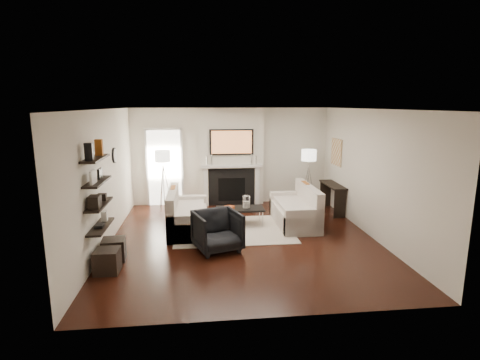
{
  "coord_description": "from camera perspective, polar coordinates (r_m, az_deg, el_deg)",
  "views": [
    {
      "loc": [
        -0.89,
        -7.45,
        2.8
      ],
      "look_at": [
        0.0,
        0.6,
        1.15
      ],
      "focal_mm": 28.0,
      "sensor_mm": 36.0,
      "label": 1
    }
  ],
  "objects": [
    {
      "name": "shelf_upper",
      "position": [
        6.81,
        -20.92,
        -0.26
      ],
      "size": [
        0.25,
        1.0,
        0.04
      ],
      "primitive_type": "cube",
      "color": "black",
      "rests_on": "wall_left"
    },
    {
      "name": "pillow_right_orange",
      "position": [
        9.22,
        9.9,
        -1.64
      ],
      "size": [
        0.1,
        0.42,
        0.42
      ],
      "primitive_type": "cube",
      "color": "#904811",
      "rests_on": "loveseat_right_cushion"
    },
    {
      "name": "tv_screen",
      "position": [
        10.22,
        -1.28,
        5.78
      ],
      "size": [
        1.1,
        0.0,
        0.62
      ],
      "primitive_type": "cube",
      "color": "#BF723F",
      "rests_on": "tv_body"
    },
    {
      "name": "candlestick_r_short",
      "position": [
        10.38,
        2.47,
        3.05
      ],
      "size": [
        0.04,
        0.04,
        0.24
      ],
      "primitive_type": "cylinder",
      "color": "silver",
      "rests_on": "mantel_shelf"
    },
    {
      "name": "coffee_leg_se",
      "position": [
        9.08,
        3.0,
        -5.2
      ],
      "size": [
        0.02,
        0.02,
        0.38
      ],
      "primitive_type": "cylinder",
      "color": "silver",
      "rests_on": "floor"
    },
    {
      "name": "loveseat_right_base",
      "position": [
        8.98,
        8.25,
        -5.36
      ],
      "size": [
        0.85,
        1.8,
        0.42
      ],
      "primitive_type": "cube",
      "color": "beige",
      "rests_on": "floor"
    },
    {
      "name": "coffee_leg_nw",
      "position": [
        8.56,
        -3.18,
        -6.25
      ],
      "size": [
        0.02,
        0.02,
        0.38
      ],
      "primitive_type": "cylinder",
      "color": "silver",
      "rests_on": "floor"
    },
    {
      "name": "hurricane_glass",
      "position": [
        8.73,
        0.98,
        -3.36
      ],
      "size": [
        0.17,
        0.17,
        0.3
      ],
      "primitive_type": "cylinder",
      "color": "white",
      "rests_on": "coffee_table"
    },
    {
      "name": "room_envelope",
      "position": [
        7.64,
        0.49,
        0.58
      ],
      "size": [
        6.0,
        6.0,
        6.0
      ],
      "color": "black",
      "rests_on": "ground"
    },
    {
      "name": "loveseat_right_arm_n",
      "position": [
        8.21,
        9.68,
        -6.38
      ],
      "size": [
        0.85,
        0.18,
        0.6
      ],
      "primitive_type": "cube",
      "color": "beige",
      "rests_on": "floor"
    },
    {
      "name": "candlestick_r_tall",
      "position": [
        10.36,
        1.76,
        3.21
      ],
      "size": [
        0.04,
        0.04,
        0.3
      ],
      "primitive_type": "cylinder",
      "color": "silver",
      "rests_on": "mantel_shelf"
    },
    {
      "name": "loveseat_right_cushion",
      "position": [
        8.9,
        7.99,
        -3.78
      ],
      "size": [
        0.63,
        1.44,
        0.1
      ],
      "primitive_type": "cube",
      "color": "beige",
      "rests_on": "loveseat_right_base"
    },
    {
      "name": "pillow_left_charcoal",
      "position": [
        8.14,
        -10.39,
        -3.48
      ],
      "size": [
        0.1,
        0.4,
        0.4
      ],
      "primitive_type": "cube",
      "color": "black",
      "rests_on": "loveseat_left_cushion"
    },
    {
      "name": "loveseat_left_arm_s",
      "position": [
        9.3,
        -7.77,
        -4.18
      ],
      "size": [
        0.85,
        0.18,
        0.6
      ],
      "primitive_type": "cube",
      "color": "beige",
      "rests_on": "floor"
    },
    {
      "name": "loveseat_left_arm_n",
      "position": [
        7.76,
        -8.05,
        -7.41
      ],
      "size": [
        0.85,
        0.18,
        0.6
      ],
      "primitive_type": "cube",
      "color": "beige",
      "rests_on": "floor"
    },
    {
      "name": "wall_art",
      "position": [
        10.24,
        14.49,
        4.14
      ],
      "size": [
        0.03,
        0.7,
        0.7
      ],
      "primitive_type": "cube",
      "color": "tan",
      "rests_on": "wall_right"
    },
    {
      "name": "firebox",
      "position": [
        10.49,
        -1.28,
        -1.44
      ],
      "size": [
        0.75,
        0.02,
        0.65
      ],
      "primitive_type": "cube",
      "color": "black",
      "rests_on": "floor"
    },
    {
      "name": "lamp_right_post",
      "position": [
        10.39,
        10.29,
        -0.9
      ],
      "size": [
        0.02,
        0.02,
        1.2
      ],
      "primitive_type": "cylinder",
      "color": "silver",
      "rests_on": "floor"
    },
    {
      "name": "clock_face",
      "position": [
        8.62,
        -18.45,
        3.59
      ],
      "size": [
        0.01,
        0.29,
        0.29
      ],
      "primitive_type": "cylinder",
      "rotation": [
        0.0,
        1.57,
        0.0
      ],
      "color": "white",
      "rests_on": "clock_rim"
    },
    {
      "name": "decor_box_tall",
      "position": [
        7.24,
        -19.96,
        -5.17
      ],
      "size": [
        0.1,
        0.1,
        0.18
      ],
      "primitive_type": "cube",
      "color": "white",
      "rests_on": "shelf_bottom"
    },
    {
      "name": "pillow_right_charcoal",
      "position": [
        8.66,
        10.99,
        -2.6
      ],
      "size": [
        0.1,
        0.4,
        0.4
      ],
      "primitive_type": "cube",
      "color": "black",
      "rests_on": "loveseat_right_cushion"
    },
    {
      "name": "ottoman_far",
      "position": [
        6.83,
        -19.58,
        -11.54
      ],
      "size": [
        0.41,
        0.41,
        0.4
      ],
      "primitive_type": "cube",
      "rotation": [
        0.0,
        0.0,
        -0.02
      ],
      "color": "black",
      "rests_on": "floor"
    },
    {
      "name": "hurricane_candle",
      "position": [
        8.74,
        0.98,
        -3.78
      ],
      "size": [
        0.11,
        0.11,
        0.17
      ],
      "primitive_type": "cylinder",
      "color": "white",
      "rests_on": "coffee_table"
    },
    {
      "name": "fireplace_surround",
      "position": [
        10.48,
        -1.28,
        -1.06
      ],
      "size": [
        1.3,
        0.02,
        1.04
      ],
      "primitive_type": "cube",
      "color": "black",
      "rests_on": "floor"
    },
    {
      "name": "coffee_leg_sw",
      "position": [
        8.98,
        -3.34,
        -5.4
      ],
      "size": [
        0.02,
        0.02,
        0.38
      ],
      "primitive_type": "cylinder",
      "color": "silver",
      "rests_on": "floor"
    },
    {
      "name": "decor_books",
      "position": [
        6.92,
        -20.62,
        -6.54
      ],
      "size": [
        0.14,
        0.2,
        0.05
      ],
      "primitive_type": "cube",
      "color": "black",
      "rests_on": "shelf_bottom"
    },
    {
      "name": "decor_magfile_b",
      "position": [
        6.98,
        -20.7,
        4.67
      ],
      "size": [
        0.12,
        0.1,
        0.28
      ],
      "primitive_type": "cube",
      "color": "#904811",
      "rests_on": "shelf_top"
    },
    {
      "name": "hallway_panel",
      "position": [
        10.62,
        -11.4,
        1.8
      ],
      "size": [
        0.9,
        0.02,
        2.1
      ],
      "primitive_type": "cube",
      "color": "white",
      "rests_on": "floor"
    },
    {
      "name": "loveseat_right_back",
      "position": [
        8.99,
        10.38,
        -3.34
      ],
      "size": [
        0.18,
        1.8,
        0.8
      ],
      "primitive_type": "cube",
      "color": "beige",
      "rests_on": "floor"
    },
    {
      "name": "decor_frame_a",
      "position": [
        6.57,
        -21.48,
        0.43
      ],
      "size": [
        0.04,
        0.3,
        0.22
      ],
      "primitive_type": "cube",
      "color": "white",
      "rests_on": "shelf_upper"
    },
    {
      "name": "candlestick_l_short",
      "position": [
        10.27,
        -5.07,
        2.92
      ],
      "size": [
        0.04,
        0.04,
        0.24
      ],
      "primitive_type": "cylinder",
      "color": "silver",
      "rests_on": "mantel_shelf"
    },
    {
      "name": "decor_box_small",
      "position": [
        7.09,
        -20.28,
        -2.44
      ],
      "size": [
        0.15,
        0.12,
        0.12
      ],
      "primitive_type": "cube",
      "color": "black",
      "rests_on": "shelf_lower"
    },
    {
      "name": "candlestick_l_tall",
      "position": [
        10.27,
        -4.34,
        3.1
      ],
      "size": [
        0.04,
        0.04,
        0.3
      ],
      "primitive_type": "cylinder",
      "color": "silver",
      "rests_on": "mantel_shelf"
    },
    {
      "name": "shelf_bottom",
      "position": [
        7.0,
        -20.45,
        -6.68
      ],
      "size": [
        0.25,
        1.0,
        0.03
      ],
      "primitive_type": "cube",
      "color": "black",
      "rests_on": "wall_left"
    },
    {
      "name": "ottoman_near",
      "position": [
        7.29,
        -18.67,
        -10.0
      ],
      "size": [
        0.43,
        0.43,
        0.4
      ],
      "primitive_type": "cube",
      "rotation": [
        0.0,
        0.0,
        0.09
      ],
      "color": "black",
      "rests_on": "floor"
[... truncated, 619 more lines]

